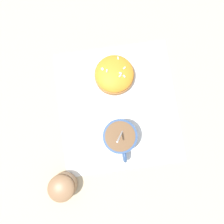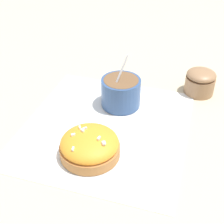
# 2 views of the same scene
# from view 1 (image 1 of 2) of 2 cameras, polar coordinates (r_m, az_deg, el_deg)

# --- Properties ---
(ground_plane) EXTENTS (3.00, 3.00, 0.00)m
(ground_plane) POSITION_cam_1_polar(r_m,az_deg,el_deg) (0.58, 1.53, 1.45)
(ground_plane) COLOR #C6B793
(paper_napkin) EXTENTS (0.34, 0.32, 0.00)m
(paper_napkin) POSITION_cam_1_polar(r_m,az_deg,el_deg) (0.58, 1.54, 1.47)
(paper_napkin) COLOR white
(paper_napkin) RESTS_ON ground_plane
(coffee_cup) EXTENTS (0.10, 0.08, 0.11)m
(coffee_cup) POSITION_cam_1_polar(r_m,az_deg,el_deg) (0.54, 2.05, -6.53)
(coffee_cup) COLOR #335184
(coffee_cup) RESTS_ON paper_napkin
(frosted_pastry) EXTENTS (0.10, 0.10, 0.05)m
(frosted_pastry) POSITION_cam_1_polar(r_m,az_deg,el_deg) (0.57, 0.27, 9.75)
(frosted_pastry) COLOR #B2753D
(frosted_pastry) RESTS_ON paper_napkin
(sugar_bowl) EXTENTS (0.06, 0.06, 0.06)m
(sugar_bowl) POSITION_cam_1_polar(r_m,az_deg,el_deg) (0.57, -12.78, -18.54)
(sugar_bowl) COLOR #99704C
(sugar_bowl) RESTS_ON ground_plane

